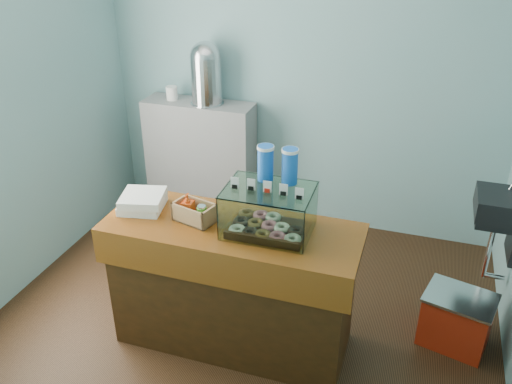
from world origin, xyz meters
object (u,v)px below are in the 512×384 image
(red_cooler, at_px, (456,320))
(display_case, at_px, (270,205))
(counter, at_px, (233,285))
(coffee_urn, at_px, (206,72))

(red_cooler, bearing_deg, display_case, -147.88)
(counter, bearing_deg, red_cooler, 16.85)
(coffee_urn, bearing_deg, counter, -62.77)
(counter, distance_m, red_cooler, 1.51)
(counter, bearing_deg, display_case, 12.14)
(red_cooler, bearing_deg, coffee_urn, 167.44)
(coffee_urn, height_order, red_cooler, coffee_urn)
(display_case, xyz_separation_m, red_cooler, (1.20, 0.38, -0.87))
(display_case, bearing_deg, counter, -168.83)
(display_case, relative_size, coffee_urn, 0.97)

